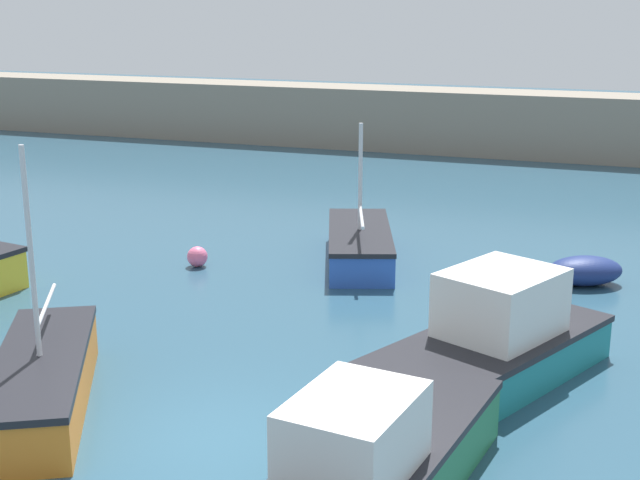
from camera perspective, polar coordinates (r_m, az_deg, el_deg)
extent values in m
cube|color=#284C60|center=(14.58, -6.55, -13.00)|extent=(120.00, 120.00, 0.20)
cube|color=gray|center=(40.70, 11.43, 7.35)|extent=(60.93, 2.78, 2.78)
ellipsoid|color=navy|center=(22.62, 16.59, -1.89)|extent=(2.13, 1.78, 0.71)
cube|color=teal|center=(16.56, 10.54, -7.81)|extent=(4.18, 5.83, 0.73)
cube|color=black|center=(16.40, 10.61, -6.44)|extent=(4.26, 5.95, 0.12)
cube|color=silver|center=(16.52, 11.50, -4.13)|extent=(2.38, 2.58, 1.31)
cube|color=#2D56B7|center=(23.59, 2.55, -0.48)|extent=(3.01, 4.90, 0.77)
cube|color=black|center=(23.48, 2.56, 0.56)|extent=(3.07, 5.00, 0.12)
cylinder|color=silver|center=(23.16, 2.60, 3.91)|extent=(0.11, 0.11, 2.92)
cylinder|color=silver|center=(22.18, 2.67, 1.51)|extent=(0.84, 2.23, 0.09)
cube|color=orange|center=(15.98, -17.34, -8.89)|extent=(3.56, 4.87, 0.86)
cube|color=black|center=(15.80, -17.48, -7.27)|extent=(3.63, 4.97, 0.12)
cylinder|color=silver|center=(15.22, -18.01, -1.05)|extent=(0.09, 0.09, 3.69)
cylinder|color=silver|center=(16.65, -17.11, -3.97)|extent=(1.16, 2.02, 0.07)
cube|color=black|center=(12.11, 3.11, -13.90)|extent=(2.62, 6.51, 0.12)
cube|color=silver|center=(11.49, 2.16, -12.65)|extent=(1.64, 2.06, 1.16)
sphere|color=#EA668C|center=(23.38, -7.86, -1.06)|extent=(0.53, 0.53, 0.53)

